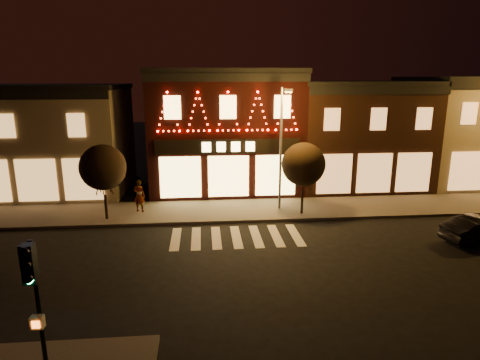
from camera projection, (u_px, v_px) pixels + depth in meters
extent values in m
plane|color=black|center=(244.00, 274.00, 16.59)|extent=(120.00, 120.00, 0.00)
cube|color=#47423D|center=(264.00, 209.00, 24.48)|extent=(44.00, 4.00, 0.15)
cube|color=#776C54|center=(36.00, 141.00, 28.12)|extent=(12.00, 8.00, 7.00)
cube|color=black|center=(29.00, 87.00, 27.23)|extent=(12.20, 8.20, 0.30)
cube|color=black|center=(1.00, 95.00, 23.42)|extent=(12.00, 0.25, 0.50)
cube|color=black|center=(225.00, 132.00, 29.15)|extent=(10.00, 8.00, 8.00)
cube|color=black|center=(224.00, 71.00, 28.14)|extent=(10.20, 8.20, 0.30)
cube|color=black|center=(228.00, 77.00, 24.33)|extent=(10.00, 0.25, 0.50)
cube|color=black|center=(228.00, 147.00, 25.28)|extent=(9.00, 0.15, 0.90)
cube|color=#FFD87F|center=(228.00, 147.00, 25.19)|extent=(3.40, 0.08, 0.60)
cube|color=#351C12|center=(354.00, 136.00, 30.09)|extent=(9.00, 8.00, 7.20)
cube|color=black|center=(357.00, 83.00, 29.18)|extent=(9.20, 8.20, 0.30)
cube|color=black|center=(381.00, 91.00, 25.36)|extent=(9.00, 0.25, 0.50)
cube|color=#776C54|center=(470.00, 132.00, 30.85)|extent=(9.00, 8.00, 7.50)
cube|color=black|center=(477.00, 79.00, 29.90)|extent=(9.20, 8.20, 0.30)
cylinder|color=black|center=(41.00, 321.00, 9.59)|extent=(0.11, 0.11, 4.08)
cube|color=black|center=(29.00, 264.00, 9.03)|extent=(0.29, 0.27, 0.93)
cylinder|color=#19FF72|center=(28.00, 280.00, 8.97)|extent=(0.20, 0.06, 0.19)
cube|color=beige|center=(37.00, 322.00, 9.40)|extent=(0.29, 0.20, 0.30)
cylinder|color=#59595E|center=(281.00, 150.00, 23.64)|extent=(0.14, 0.14, 7.07)
cylinder|color=#59595E|center=(285.00, 89.00, 22.12)|extent=(0.15, 1.42, 0.09)
cube|color=#59595E|center=(288.00, 90.00, 21.45)|extent=(0.45, 0.27, 0.16)
cube|color=orange|center=(288.00, 92.00, 21.48)|extent=(0.34, 0.19, 0.04)
cylinder|color=black|center=(106.00, 207.00, 22.52)|extent=(0.15, 0.15, 1.35)
sphere|color=black|center=(103.00, 167.00, 21.98)|extent=(2.48, 2.48, 2.48)
cylinder|color=black|center=(302.00, 202.00, 23.45)|extent=(0.15, 0.15, 1.34)
sphere|color=black|center=(303.00, 164.00, 22.91)|extent=(2.45, 2.45, 2.45)
imported|color=gray|center=(139.00, 196.00, 23.68)|extent=(0.81, 0.67, 1.89)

